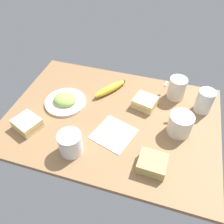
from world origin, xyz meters
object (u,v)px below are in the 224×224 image
at_px(coffee_mug_black, 180,123).
at_px(banana, 110,89).
at_px(paper_napkin, 114,134).
at_px(plate_of_food, 65,101).
at_px(sandwich_side, 152,164).
at_px(sandwich_extra, 27,124).
at_px(coffee_mug_milky, 70,143).
at_px(coffee_mug_spare, 177,88).
at_px(glass_of_milk, 204,102).
at_px(sandwich_main, 145,102).

xyz_separation_m(coffee_mug_black, banana, (0.34, -0.15, -0.03)).
bearing_deg(paper_napkin, plate_of_food, -22.83).
bearing_deg(sandwich_side, sandwich_extra, -4.11).
height_order(coffee_mug_milky, coffee_mug_spare, coffee_mug_spare).
distance_m(coffee_mug_spare, banana, 0.31).
distance_m(plate_of_food, banana, 0.22).
bearing_deg(plate_of_food, sandwich_side, 153.71).
xyz_separation_m(plate_of_food, glass_of_milk, (-0.59, -0.14, 0.03)).
bearing_deg(banana, plate_of_food, 38.34).
height_order(glass_of_milk, banana, glass_of_milk).
bearing_deg(coffee_mug_spare, glass_of_milk, 156.13).
height_order(plate_of_food, paper_napkin, plate_of_food).
xyz_separation_m(sandwich_extra, paper_napkin, (-0.35, -0.07, -0.02)).
distance_m(coffee_mug_black, coffee_mug_milky, 0.43).
bearing_deg(coffee_mug_black, plate_of_food, -1.85).
distance_m(coffee_mug_spare, glass_of_milk, 0.13).
relative_size(coffee_mug_spare, banana, 0.59).
bearing_deg(coffee_mug_spare, sandwich_side, 84.62).
bearing_deg(sandwich_main, sandwich_side, 105.85).
xyz_separation_m(plate_of_food, sandwich_extra, (0.09, 0.18, 0.01)).
xyz_separation_m(sandwich_main, paper_napkin, (0.09, 0.20, -0.02)).
relative_size(plate_of_food, coffee_mug_milky, 1.65).
relative_size(coffee_mug_black, sandwich_side, 1.17).
relative_size(plate_of_food, coffee_mug_spare, 1.81).
bearing_deg(sandwich_main, coffee_mug_spare, -140.34).
relative_size(plate_of_food, glass_of_milk, 1.76).
bearing_deg(banana, sandwich_side, 127.03).
bearing_deg(plate_of_food, banana, -141.66).
xyz_separation_m(coffee_mug_spare, glass_of_milk, (-0.12, 0.05, -0.01)).
bearing_deg(coffee_mug_spare, sandwich_main, 39.66).
height_order(banana, paper_napkin, banana).
distance_m(coffee_mug_milky, sandwich_extra, 0.23).
bearing_deg(coffee_mug_spare, coffee_mug_milky, 51.13).
distance_m(coffee_mug_black, coffee_mug_spare, 0.21).
bearing_deg(plate_of_food, coffee_mug_black, 178.15).
bearing_deg(plate_of_food, sandwich_main, -166.05).
relative_size(sandwich_side, glass_of_milk, 0.98).
relative_size(plate_of_food, banana, 1.08).
bearing_deg(sandwich_extra, plate_of_food, -115.70).
height_order(sandwich_side, paper_napkin, sandwich_side).
xyz_separation_m(coffee_mug_milky, sandwich_extra, (0.22, -0.05, -0.02)).
distance_m(sandwich_main, paper_napkin, 0.22).
bearing_deg(coffee_mug_milky, glass_of_milk, -141.48).
bearing_deg(glass_of_milk, paper_napkin, 36.52).
height_order(coffee_mug_milky, sandwich_extra, coffee_mug_milky).
distance_m(sandwich_main, sandwich_side, 0.31).
xyz_separation_m(sandwich_main, glass_of_milk, (-0.25, -0.05, 0.03)).
distance_m(sandwich_main, sandwich_extra, 0.51).
distance_m(sandwich_main, glass_of_milk, 0.25).
height_order(plate_of_food, sandwich_main, same).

